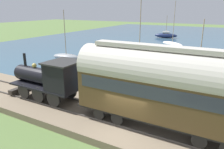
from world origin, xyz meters
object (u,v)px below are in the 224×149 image
steam_locomotive (51,77)px  sailboat_red (198,70)px  sailboat_navy (166,35)px  rowboat_far_out (109,74)px  sailboat_gray (66,56)px  passenger_coach (162,85)px  rowboat_mid_harbor (81,83)px  sailboat_green (139,63)px  sailboat_white (172,44)px

steam_locomotive → sailboat_red: 16.35m
sailboat_navy → rowboat_far_out: size_ratio=2.22×
sailboat_gray → rowboat_far_out: size_ratio=2.73×
passenger_coach → steam_locomotive: bearing=90.0°
sailboat_red → rowboat_far_out: 9.91m
sailboat_navy → rowboat_mid_harbor: 38.53m
sailboat_green → rowboat_mid_harbor: bearing=156.5°
rowboat_far_out → sailboat_gray: bearing=120.5°
sailboat_gray → rowboat_far_out: (-4.03, -9.52, -0.21)m
sailboat_white → sailboat_navy: 12.68m
sailboat_white → sailboat_green: sailboat_white is taller
steam_locomotive → sailboat_gray: (12.53, 9.52, -1.85)m
sailboat_navy → rowboat_mid_harbor: (-38.42, -2.80, -0.44)m
sailboat_gray → steam_locomotive: bearing=-151.3°
sailboat_green → rowboat_far_out: size_ratio=3.21×
sailboat_white → sailboat_gray: sailboat_white is taller
sailboat_green → steam_locomotive: bearing=166.6°
sailboat_gray → sailboat_red: size_ratio=1.14×
rowboat_far_out → sailboat_white: bearing=51.6°
sailboat_gray → sailboat_green: bearing=-91.7°
steam_locomotive → rowboat_far_out: (8.50, -0.00, -2.06)m
sailboat_green → sailboat_navy: sailboat_green is taller
passenger_coach → sailboat_green: sailboat_green is taller
passenger_coach → rowboat_mid_harbor: (5.04, 9.40, -3.00)m
rowboat_mid_harbor → steam_locomotive: bearing=159.1°
sailboat_navy → rowboat_far_out: bearing=176.6°
passenger_coach → sailboat_red: bearing=-0.0°
sailboat_white → sailboat_navy: bearing=54.3°
sailboat_navy → sailboat_red: 31.89m
passenger_coach → rowboat_far_out: passenger_coach is taller
sailboat_white → rowboat_mid_harbor: size_ratio=3.15×
passenger_coach → rowboat_mid_harbor: 11.08m
passenger_coach → sailboat_gray: 21.91m
rowboat_far_out → rowboat_mid_harbor: bearing=-145.1°
passenger_coach → sailboat_green: bearing=27.0°
passenger_coach → sailboat_navy: size_ratio=1.79×
sailboat_white → sailboat_green: (-17.86, -0.46, 0.03)m
rowboat_mid_harbor → sailboat_white: bearing=-37.8°
steam_locomotive → sailboat_gray: bearing=37.2°
steam_locomotive → sailboat_green: (13.82, -1.19, -1.81)m
sailboat_gray → rowboat_mid_harbor: (-7.49, -8.37, -0.29)m
sailboat_red → rowboat_far_out: sailboat_red is taller
sailboat_green → rowboat_mid_harbor: (-8.78, 2.35, -0.32)m
sailboat_red → rowboat_mid_harbor: 12.99m
sailboat_white → sailboat_gray: 21.72m
passenger_coach → rowboat_mid_harbor: size_ratio=3.77×
sailboat_green → sailboat_white: bearing=-7.0°
sailboat_green → rowboat_far_out: sailboat_green is taller
sailboat_red → rowboat_mid_harbor: size_ratio=2.27×
sailboat_green → sailboat_red: (0.18, -7.05, 0.02)m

